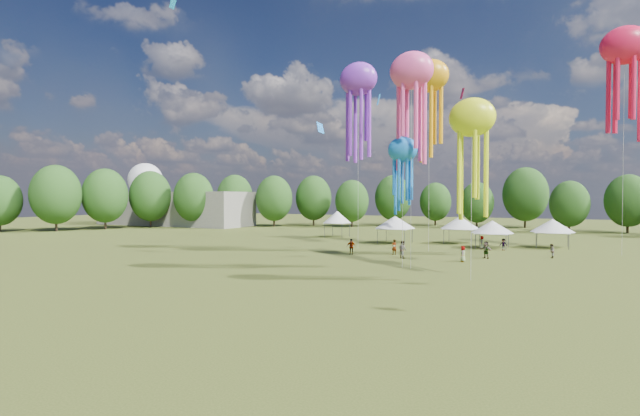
% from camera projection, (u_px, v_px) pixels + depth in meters
% --- Properties ---
extents(ground, '(300.00, 300.00, 0.00)m').
position_uv_depth(ground, '(217.00, 397.00, 15.47)').
color(ground, '#384416').
rests_on(ground, ground).
extents(spectator_near, '(1.19, 1.15, 1.93)m').
position_uv_depth(spectator_near, '(403.00, 249.00, 50.79)').
color(spectator_near, gray).
rests_on(spectator_near, ground).
extents(spectators_far, '(21.94, 14.38, 1.87)m').
position_uv_depth(spectators_far, '(466.00, 248.00, 53.32)').
color(spectators_far, gray).
rests_on(spectators_far, ground).
extents(festival_tents, '(37.52, 11.32, 4.44)m').
position_uv_depth(festival_tents, '(443.00, 223.00, 66.61)').
color(festival_tents, '#47474C').
rests_on(festival_tents, ground).
extents(show_kites, '(35.26, 27.57, 26.34)m').
position_uv_depth(show_kites, '(460.00, 95.00, 52.33)').
color(show_kites, '#FC4A9A').
rests_on(show_kites, ground).
extents(treeline, '(201.57, 95.24, 13.43)m').
position_uv_depth(treeline, '(453.00, 198.00, 72.93)').
color(treeline, '#38281C').
rests_on(treeline, ground).
extents(hangar, '(40.00, 12.00, 8.00)m').
position_uv_depth(hangar, '(174.00, 209.00, 111.99)').
color(hangar, gray).
rests_on(hangar, ground).
extents(radome, '(9.00, 9.00, 16.00)m').
position_uv_depth(radome, '(145.00, 185.00, 124.38)').
color(radome, white).
rests_on(radome, ground).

